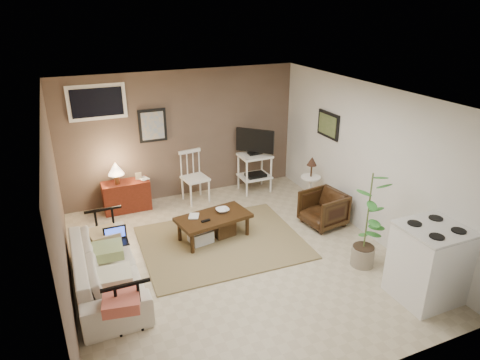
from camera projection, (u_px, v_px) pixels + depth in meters
name	position (u px, v px, depth m)	size (l,w,h in m)	color
floor	(234.00, 258.00, 6.33)	(5.00, 5.00, 0.00)	#C1B293
art_back	(153.00, 126.00, 7.67)	(0.50, 0.03, 0.60)	black
art_right	(328.00, 125.00, 7.45)	(0.03, 0.60, 0.45)	black
window	(97.00, 102.00, 7.15)	(0.96, 0.03, 0.60)	white
rug	(222.00, 242.00, 6.72)	(2.45, 1.96, 0.02)	#897650
coffee_table	(213.00, 225.00, 6.75)	(1.22, 0.77, 0.43)	#38220F
sofa	(106.00, 261.00, 5.54)	(2.03, 0.59, 0.79)	white
sofa_pillows	(111.00, 264.00, 5.32)	(0.39, 1.93, 0.14)	#F4EFC9
sofa_end_rails	(115.00, 263.00, 5.60)	(0.55, 2.03, 0.68)	black
laptop	(116.00, 238.00, 5.86)	(0.31, 0.23, 0.21)	black
red_console	(126.00, 193.00, 7.66)	(0.82, 0.36, 0.95)	maroon
spindle_chair	(195.00, 178.00, 7.99)	(0.49, 0.49, 0.96)	white
tv_stand	(255.00, 159.00, 8.34)	(0.59, 0.57, 1.27)	white
side_table	(311.00, 176.00, 7.74)	(0.36, 0.36, 0.96)	white
armchair	(323.00, 207.00, 7.15)	(0.63, 0.59, 0.65)	#311F0D
potted_plant	(367.00, 217.00, 5.87)	(0.36, 0.36, 1.44)	gray
stove	(429.00, 263.00, 5.32)	(0.78, 0.72, 1.02)	white
bowl	(222.00, 206.00, 6.78)	(0.21, 0.05, 0.21)	#38220F
book_table	(189.00, 211.00, 6.63)	(0.15, 0.02, 0.21)	#38220F
book_console	(139.00, 175.00, 7.63)	(0.15, 0.02, 0.20)	#38220F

